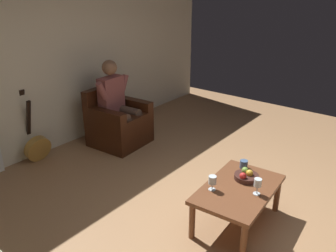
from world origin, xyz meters
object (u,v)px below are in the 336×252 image
(coffee_table, at_px, (238,193))
(wine_glass_near, at_px, (258,184))
(person_seated, at_px, (117,101))
(wine_glass_far, at_px, (212,181))
(fruit_bowl, at_px, (246,176))
(guitar, at_px, (37,146))
(candle_jar, at_px, (244,164))
(armchair, at_px, (118,124))

(coffee_table, distance_m, wine_glass_near, 0.25)
(person_seated, relative_size, wine_glass_far, 8.46)
(fruit_bowl, bearing_deg, wine_glass_far, -23.81)
(guitar, height_order, wine_glass_near, guitar)
(person_seated, distance_m, wine_glass_far, 2.30)
(fruit_bowl, bearing_deg, coffee_table, 4.83)
(wine_glass_near, height_order, fruit_bowl, wine_glass_near)
(candle_jar, bearing_deg, wine_glass_near, 40.77)
(wine_glass_far, bearing_deg, coffee_table, 136.66)
(coffee_table, relative_size, candle_jar, 11.87)
(wine_glass_far, height_order, fruit_bowl, wine_glass_far)
(person_seated, xyz_separation_m, wine_glass_far, (0.83, 2.14, -0.16))
(person_seated, xyz_separation_m, wine_glass_near, (0.63, 2.51, -0.14))
(fruit_bowl, xyz_separation_m, candle_jar, (-0.20, -0.13, 0.01))
(wine_glass_near, relative_size, fruit_bowl, 0.66)
(guitar, height_order, wine_glass_far, guitar)
(guitar, relative_size, candle_jar, 11.51)
(person_seated, relative_size, coffee_table, 1.24)
(coffee_table, bearing_deg, person_seated, -105.21)
(armchair, bearing_deg, wine_glass_near, 71.98)
(person_seated, distance_m, guitar, 1.27)
(coffee_table, height_order, fruit_bowl, fruit_bowl)
(wine_glass_far, relative_size, candle_jar, 1.74)
(person_seated, bearing_deg, fruit_bowl, 75.13)
(fruit_bowl, distance_m, candle_jar, 0.24)
(coffee_table, bearing_deg, guitar, -80.72)
(guitar, relative_size, wine_glass_near, 6.04)
(armchair, bearing_deg, person_seated, 90.00)
(armchair, xyz_separation_m, wine_glass_far, (0.83, 2.15, 0.21))
(person_seated, distance_m, coffee_table, 2.43)
(armchair, bearing_deg, wine_glass_far, 64.95)
(coffee_table, xyz_separation_m, fruit_bowl, (-0.19, -0.02, 0.10))
(fruit_bowl, bearing_deg, candle_jar, -146.79)
(armchair, distance_m, wine_glass_far, 2.31)
(armchair, xyz_separation_m, guitar, (1.09, -0.46, -0.09))
(person_seated, relative_size, candle_jar, 14.68)
(coffee_table, xyz_separation_m, guitar, (0.46, -2.79, -0.15))
(wine_glass_far, bearing_deg, candle_jar, 176.10)
(wine_glass_near, relative_size, candle_jar, 1.90)
(coffee_table, height_order, guitar, guitar)
(person_seated, height_order, fruit_bowl, person_seated)
(coffee_table, xyz_separation_m, wine_glass_near, (-0.00, 0.19, 0.17))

